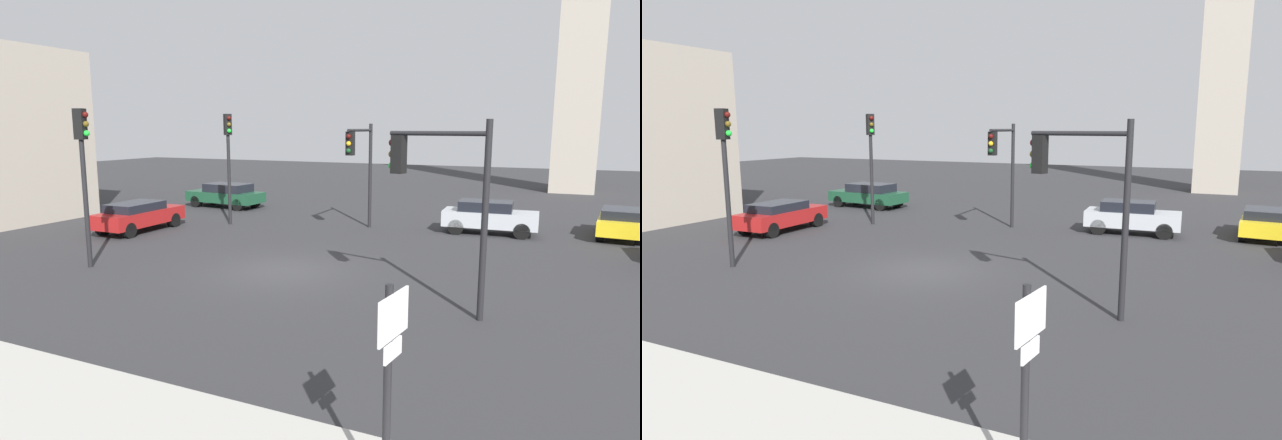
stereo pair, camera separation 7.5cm
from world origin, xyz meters
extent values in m
plane|color=#2D2D30|center=(0.00, 0.00, 0.00)|extent=(106.56, 106.56, 0.00)
cylinder|color=black|center=(6.71, -9.41, 1.53)|extent=(0.10, 0.10, 2.76)
cube|color=white|center=(6.77, -9.41, 2.54)|extent=(0.12, 0.78, 0.54)
cube|color=white|center=(6.77, -9.41, 2.12)|extent=(0.08, 0.45, 0.22)
cylinder|color=black|center=(6.70, -2.00, 2.45)|extent=(0.16, 0.16, 4.90)
cylinder|color=black|center=(5.41, -1.69, 4.55)|extent=(2.61, 0.74, 0.12)
cube|color=black|center=(4.36, -1.44, 4.00)|extent=(0.39, 0.39, 1.00)
sphere|color=#4C0F0C|center=(4.16, -1.39, 4.30)|extent=(0.20, 0.20, 0.20)
sphere|color=#594714|center=(4.16, -1.39, 4.00)|extent=(0.20, 0.20, 0.20)
sphere|color=green|center=(4.16, -1.39, 3.70)|extent=(0.20, 0.20, 0.20)
cylinder|color=black|center=(-0.12, 8.78, 2.44)|extent=(0.16, 0.16, 4.89)
cylinder|color=black|center=(-0.10, 7.33, 4.59)|extent=(0.17, 2.90, 0.12)
cube|color=black|center=(-0.07, 6.13, 4.04)|extent=(0.33, 0.33, 1.00)
sphere|color=#4C0F0C|center=(-0.07, 5.93, 4.34)|extent=(0.20, 0.20, 0.20)
sphere|color=yellow|center=(-0.07, 5.93, 4.04)|extent=(0.20, 0.20, 0.20)
sphere|color=#14471E|center=(-0.07, 5.93, 3.74)|extent=(0.20, 0.20, 0.20)
cylinder|color=black|center=(-6.18, -2.35, 2.66)|extent=(0.16, 0.16, 5.31)
cube|color=black|center=(-6.18, -2.35, 4.81)|extent=(0.40, 0.40, 1.00)
sphere|color=#4C0F0C|center=(-5.99, -2.29, 5.11)|extent=(0.20, 0.20, 0.20)
sphere|color=#594714|center=(-5.99, -2.29, 4.81)|extent=(0.20, 0.20, 0.20)
sphere|color=green|center=(-5.99, -2.29, 4.51)|extent=(0.20, 0.20, 0.20)
cylinder|color=black|center=(-6.62, 6.62, 2.68)|extent=(0.16, 0.16, 5.35)
cube|color=black|center=(-6.62, 6.62, 4.85)|extent=(0.45, 0.45, 1.00)
sphere|color=#4C0F0C|center=(-6.46, 6.50, 5.15)|extent=(0.20, 0.20, 0.20)
sphere|color=#594714|center=(-6.46, 6.50, 4.85)|extent=(0.20, 0.20, 0.20)
sphere|color=green|center=(-6.46, 6.50, 4.55)|extent=(0.20, 0.20, 0.20)
cube|color=#ADB2B7|center=(5.32, 9.49, 0.69)|extent=(4.13, 1.87, 0.69)
cube|color=black|center=(5.12, 9.48, 1.24)|extent=(2.34, 1.58, 0.48)
cylinder|color=black|center=(6.66, 10.24, 0.34)|extent=(0.70, 0.33, 0.69)
cylinder|color=black|center=(6.73, 8.88, 0.34)|extent=(0.70, 0.33, 0.69)
cylinder|color=black|center=(3.91, 10.10, 0.34)|extent=(0.70, 0.33, 0.69)
cylinder|color=black|center=(3.98, 8.74, 0.34)|extent=(0.70, 0.33, 0.69)
cube|color=maroon|center=(-9.39, 3.36, 0.66)|extent=(1.87, 4.39, 0.64)
cube|color=black|center=(-9.38, 3.14, 1.14)|extent=(1.62, 2.47, 0.41)
cylinder|color=black|center=(-10.15, 4.83, 0.34)|extent=(0.33, 0.68, 0.67)
cylinder|color=black|center=(-8.69, 4.86, 0.34)|extent=(0.33, 0.68, 0.67)
cylinder|color=black|center=(-10.09, 1.87, 0.34)|extent=(0.33, 0.68, 0.67)
cylinder|color=black|center=(-8.63, 1.90, 0.34)|extent=(0.33, 0.68, 0.67)
cube|color=#19472D|center=(-10.22, 11.34, 0.64)|extent=(4.71, 2.20, 0.60)
cube|color=black|center=(-9.99, 11.33, 1.17)|extent=(2.68, 1.84, 0.52)
cylinder|color=black|center=(-11.83, 10.66, 0.34)|extent=(0.70, 0.39, 0.68)
cylinder|color=black|center=(-11.73, 12.22, 0.34)|extent=(0.70, 0.39, 0.68)
cylinder|color=black|center=(-8.71, 10.46, 0.34)|extent=(0.70, 0.39, 0.68)
cylinder|color=black|center=(-8.61, 12.02, 0.34)|extent=(0.70, 0.39, 0.68)
cube|color=yellow|center=(10.57, 11.00, 0.60)|extent=(2.04, 4.04, 0.61)
cube|color=black|center=(10.55, 10.81, 1.08)|extent=(1.69, 2.31, 0.42)
cylinder|color=black|center=(9.98, 12.39, 0.30)|extent=(0.36, 0.62, 0.60)
cylinder|color=black|center=(11.38, 12.27, 0.30)|extent=(0.36, 0.62, 0.60)
cylinder|color=black|center=(9.75, 9.74, 0.30)|extent=(0.36, 0.62, 0.60)
cylinder|color=black|center=(11.15, 9.62, 0.30)|extent=(0.36, 0.62, 0.60)
camera|label=1|loc=(8.53, -15.15, 4.68)|focal=30.18mm
camera|label=2|loc=(8.59, -15.11, 4.68)|focal=30.18mm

